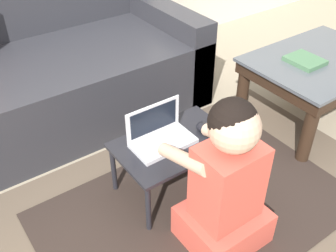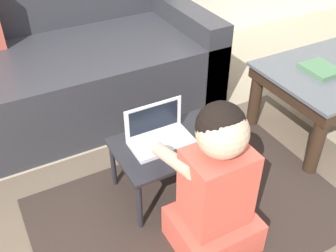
{
  "view_description": "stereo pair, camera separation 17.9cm",
  "coord_description": "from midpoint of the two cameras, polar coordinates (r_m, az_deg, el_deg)",
  "views": [
    {
      "loc": [
        -0.83,
        -0.95,
        1.42
      ],
      "look_at": [
        -0.0,
        0.22,
        0.35
      ],
      "focal_mm": 42.0,
      "sensor_mm": 36.0,
      "label": 1
    },
    {
      "loc": [
        -0.68,
        -1.05,
        1.42
      ],
      "look_at": [
        -0.0,
        0.22,
        0.35
      ],
      "focal_mm": 42.0,
      "sensor_mm": 36.0,
      "label": 2
    }
  ],
  "objects": [
    {
      "name": "ground_plane",
      "position": [
        1.89,
        5.98,
        -12.1
      ],
      "size": [
        16.0,
        16.0,
        0.0
      ],
      "primitive_type": "plane",
      "color": "gray"
    },
    {
      "name": "area_rug",
      "position": [
        1.88,
        6.26,
        -12.33
      ],
      "size": [
        1.95,
        1.26,
        0.01
      ],
      "color": "brown",
      "rests_on": "ground_plane"
    },
    {
      "name": "couch",
      "position": [
        2.49,
        -12.93,
        9.06
      ],
      "size": [
        1.72,
        0.92,
        0.89
      ],
      "color": "#2D2D33",
      "rests_on": "ground_plane"
    },
    {
      "name": "laptop_desk",
      "position": [
        1.81,
        3.58,
        -3.29
      ],
      "size": [
        0.54,
        0.35,
        0.29
      ],
      "color": "black",
      "rests_on": "ground_plane"
    },
    {
      "name": "laptop",
      "position": [
        1.77,
        1.68,
        -1.63
      ],
      "size": [
        0.28,
        0.16,
        0.17
      ],
      "color": "silver",
      "rests_on": "laptop_desk"
    },
    {
      "name": "computer_mouse",
      "position": [
        1.84,
        8.25,
        -0.78
      ],
      "size": [
        0.07,
        0.09,
        0.04
      ],
      "color": "black",
      "rests_on": "laptop_desk"
    },
    {
      "name": "person_seated",
      "position": [
        1.55,
        10.27,
        -8.97
      ],
      "size": [
        0.33,
        0.43,
        0.71
      ],
      "color": "#CC4C3D",
      "rests_on": "ground_plane"
    },
    {
      "name": "book_on_table",
      "position": [
        2.28,
        23.46,
        7.53
      ],
      "size": [
        0.16,
        0.19,
        0.02
      ],
      "color": "#47704C",
      "rests_on": "coffee_table"
    }
  ]
}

